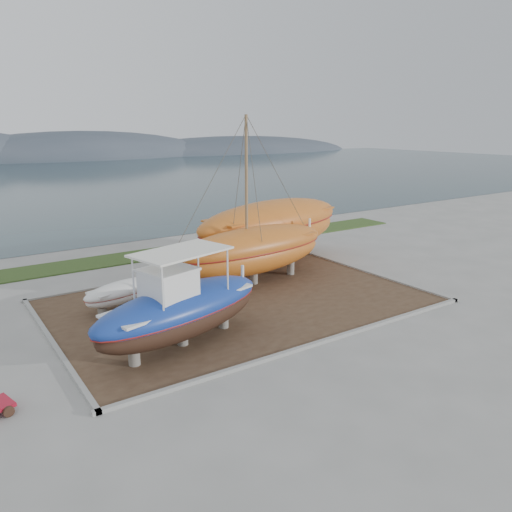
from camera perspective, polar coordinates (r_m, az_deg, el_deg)
ground at (r=22.47m, az=3.68°, el=-8.17°), size 140.00×140.00×0.00m
dirt_patch at (r=25.51m, az=-1.83°, el=-5.21°), size 18.00×12.00×0.06m
curb_frame at (r=25.49m, az=-1.83°, el=-5.11°), size 18.60×12.60×0.15m
grass_strip at (r=35.35m, az=-11.83°, el=0.23°), size 44.00×3.00×0.08m
sea at (r=87.68m, az=-25.74°, el=7.66°), size 260.00×100.00×0.04m
blue_caique at (r=20.16m, az=-8.56°, el=-4.88°), size 8.56×4.55×3.94m
white_dinghy at (r=25.27m, az=-14.96°, el=-4.31°), size 4.52×2.79×1.27m
orange_sailboat at (r=27.14m, az=-0.27°, el=6.12°), size 10.08×3.83×9.19m
orange_bare_hull at (r=31.95m, az=1.87°, el=2.67°), size 12.52×5.94×3.95m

